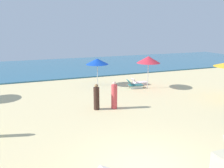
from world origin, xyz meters
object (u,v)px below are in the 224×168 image
(umbrella_4, at_px, (148,60))
(beachgoer_1, at_px, (114,96))
(lounge_chair_4_0, at_px, (139,82))
(lounge_chair_4_1, at_px, (134,85))
(beachgoer_0, at_px, (96,98))
(umbrella_0, at_px, (97,61))

(umbrella_4, xyz_separation_m, beachgoer_1, (-4.37, -3.59, -1.55))
(lounge_chair_4_0, bearing_deg, beachgoer_1, 137.16)
(lounge_chair_4_1, bearing_deg, beachgoer_1, 147.22)
(umbrella_4, xyz_separation_m, beachgoer_0, (-5.43, -3.37, -1.60))
(lounge_chair_4_1, height_order, beachgoer_0, beachgoer_0)
(umbrella_4, relative_size, beachgoer_0, 1.65)
(beachgoer_0, bearing_deg, umbrella_0, -88.34)
(lounge_chair_4_0, distance_m, beachgoer_1, 6.38)
(umbrella_4, bearing_deg, umbrella_0, 145.31)
(lounge_chair_4_1, relative_size, beachgoer_1, 0.79)
(umbrella_0, xyz_separation_m, lounge_chair_4_0, (3.33, -1.24, -1.82))
(lounge_chair_4_0, distance_m, beachgoer_0, 6.97)
(lounge_chair_4_0, bearing_deg, beachgoer_0, 129.36)
(beachgoer_0, distance_m, beachgoer_1, 1.09)
(umbrella_4, height_order, lounge_chair_4_0, umbrella_4)
(beachgoer_0, relative_size, beachgoer_1, 0.94)
(umbrella_0, distance_m, lounge_chair_4_1, 3.68)
(lounge_chair_4_0, relative_size, beachgoer_1, 0.82)
(umbrella_0, relative_size, umbrella_4, 0.88)
(lounge_chair_4_1, bearing_deg, umbrella_0, 57.79)
(umbrella_0, height_order, lounge_chair_4_1, umbrella_0)
(umbrella_0, relative_size, lounge_chair_4_1, 1.72)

